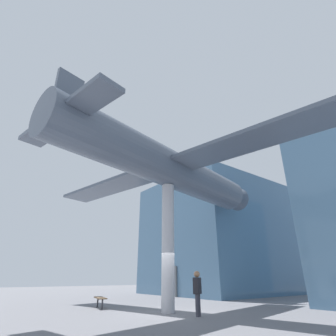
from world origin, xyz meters
name	(u,v)px	position (x,y,z in m)	size (l,w,h in m)	color
ground_plane	(168,313)	(0.00, 0.00, 0.00)	(80.00, 80.00, 0.00)	slate
glass_pavilion_left	(228,239)	(-8.41, 14.14, 5.12)	(11.01, 15.29, 10.81)	slate
support_pylon_central	(168,244)	(0.00, 0.00, 2.94)	(0.61, 0.61, 5.87)	#B7B7BC
suspended_airplane	(171,169)	(-0.06, 0.28, 6.88)	(18.34, 15.33, 3.20)	#4C5666
visitor_person	(197,290)	(1.64, 0.27, 0.97)	(0.37, 0.46, 1.69)	#383842
plaza_bench	(100,299)	(-3.59, -1.63, 0.44)	(1.60, 0.74, 0.50)	brown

